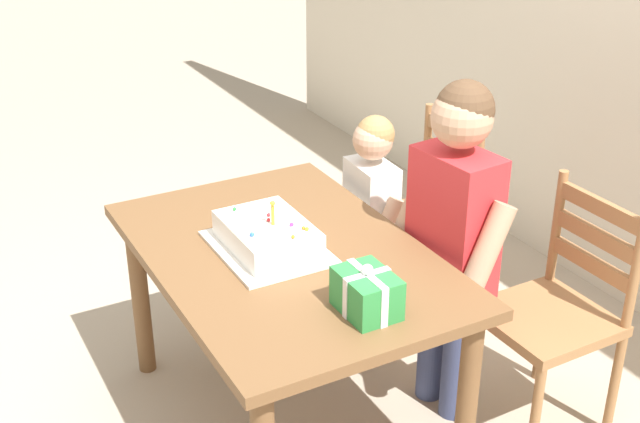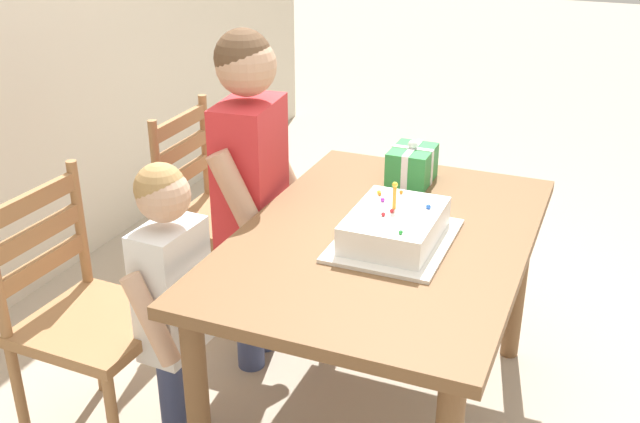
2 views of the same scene
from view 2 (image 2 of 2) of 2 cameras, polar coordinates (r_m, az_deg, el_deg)
The scene contains 8 objects.
ground_plane at distance 2.82m, azimuth 4.34°, elevation -15.25°, with size 20.00×20.00×0.00m, color tan.
dining_table at distance 2.47m, azimuth 4.80°, elevation -3.82°, with size 1.33×0.89×0.74m.
birthday_cake at distance 2.35m, azimuth 5.65°, elevation -1.23°, with size 0.44×0.34×0.19m.
gift_box_red_large at distance 2.81m, azimuth 6.93°, elevation 3.49°, with size 0.20×0.15×0.17m.
chair_left at distance 2.60m, azimuth -17.23°, elevation -7.55°, with size 0.43×0.43×0.92m.
chair_right at distance 3.22m, azimuth -7.77°, elevation -0.24°, with size 0.42×0.42×0.92m.
child_older at distance 2.75m, azimuth -5.22°, elevation 3.03°, with size 0.49×0.29×1.31m.
child_younger at distance 2.41m, azimuth -11.07°, elevation -5.41°, with size 0.37×0.22×1.02m.
Camera 2 is at (-2.08, -0.64, 1.80)m, focal length 42.56 mm.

